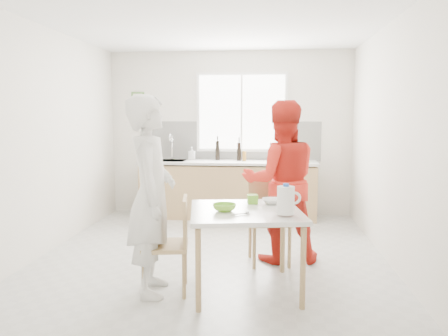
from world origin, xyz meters
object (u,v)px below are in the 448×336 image
(chair_left, at_px, (172,240))
(person_red, at_px, (281,182))
(bowl_green, at_px, (224,208))
(bowl_white, at_px, (273,201))
(dining_table, at_px, (245,218))
(wine_bottle_a, at_px, (218,150))
(chair_far, at_px, (268,215))
(person_white, at_px, (151,196))
(wine_bottle_b, at_px, (239,151))
(milk_jug, at_px, (286,200))

(chair_left, distance_m, person_red, 1.50)
(bowl_green, relative_size, bowl_white, 1.01)
(dining_table, height_order, bowl_white, bowl_white)
(bowl_green, bearing_deg, wine_bottle_a, 97.79)
(chair_far, height_order, bowl_white, chair_far)
(person_white, bearing_deg, bowl_white, -77.93)
(bowl_white, relative_size, wine_bottle_a, 0.66)
(dining_table, distance_m, person_red, 1.00)
(dining_table, relative_size, person_white, 0.63)
(chair_left, height_order, person_red, person_red)
(person_red, distance_m, bowl_green, 1.13)
(person_red, bearing_deg, wine_bottle_b, -83.03)
(chair_left, relative_size, chair_far, 0.93)
(person_white, xyz_separation_m, bowl_green, (0.67, 0.06, -0.11))
(milk_jug, bearing_deg, bowl_white, 92.59)
(person_red, xyz_separation_m, bowl_green, (-0.54, -0.99, -0.10))
(wine_bottle_a, bearing_deg, chair_left, -90.88)
(dining_table, height_order, bowl_green, bowl_green)
(dining_table, distance_m, bowl_white, 0.40)
(person_red, height_order, milk_jug, person_red)
(person_white, xyz_separation_m, wine_bottle_b, (0.59, 3.18, 0.15))
(bowl_white, xyz_separation_m, wine_bottle_b, (-0.52, 2.74, 0.27))
(dining_table, xyz_separation_m, milk_jug, (0.36, -0.23, 0.22))
(dining_table, height_order, chair_left, chair_left)
(chair_far, distance_m, wine_bottle_b, 2.28)
(dining_table, bearing_deg, bowl_green, -156.74)
(chair_far, height_order, milk_jug, milk_jug)
(person_white, height_order, person_red, person_white)
(person_red, bearing_deg, chair_left, 35.68)
(chair_far, bearing_deg, person_red, 7.84)
(person_red, height_order, wine_bottle_b, person_red)
(milk_jug, xyz_separation_m, wine_bottle_b, (-0.63, 3.26, 0.15))
(chair_far, xyz_separation_m, wine_bottle_a, (-0.84, 2.23, 0.55))
(wine_bottle_b, bearing_deg, bowl_green, -88.57)
(milk_jug, height_order, wine_bottle_a, wine_bottle_a)
(chair_left, distance_m, person_white, 0.46)
(wine_bottle_b, bearing_deg, chair_left, -97.36)
(milk_jug, bearing_deg, wine_bottle_b, 91.74)
(person_white, bearing_deg, dining_table, -90.00)
(dining_table, xyz_separation_m, wine_bottle_a, (-0.62, 3.09, 0.38))
(bowl_white, xyz_separation_m, milk_jug, (0.11, -0.52, 0.12))
(dining_table, bearing_deg, wine_bottle_b, 95.03)
(person_white, height_order, wine_bottle_a, person_white)
(chair_far, bearing_deg, milk_jug, -91.35)
(chair_left, bearing_deg, milk_jug, 74.41)
(bowl_white, bearing_deg, dining_table, -130.97)
(chair_left, distance_m, wine_bottle_a, 3.26)
(wine_bottle_b, bearing_deg, dining_table, -84.97)
(bowl_green, distance_m, milk_jug, 0.58)
(person_white, bearing_deg, person_red, -58.23)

